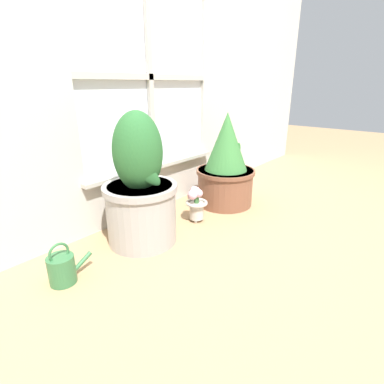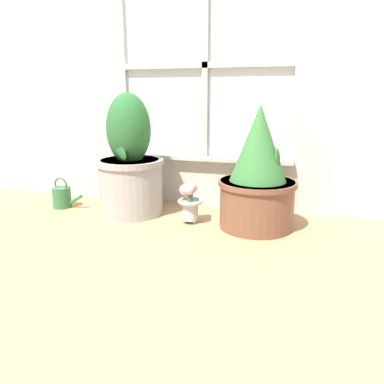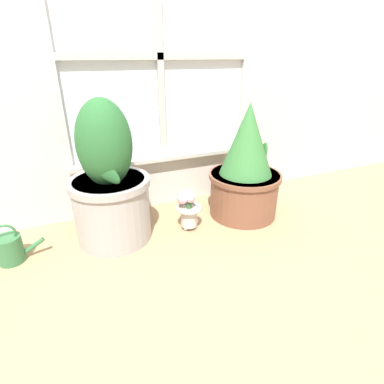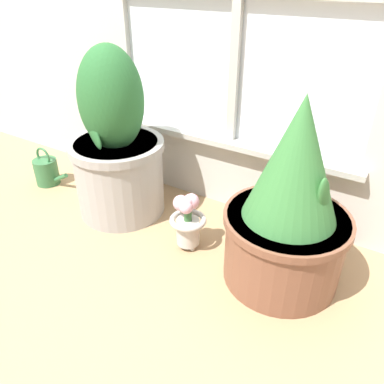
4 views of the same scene
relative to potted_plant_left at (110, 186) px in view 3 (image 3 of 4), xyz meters
name	(u,v)px [view 3 (image 3 of 4)]	position (x,y,z in m)	size (l,w,h in m)	color
ground_plane	(200,245)	(0.38, -0.25, -0.30)	(10.00, 10.00, 0.00)	tan
potted_plant_left	(110,186)	(0.00, 0.00, 0.00)	(0.40, 0.40, 0.72)	#9E9993
potted_plant_right	(245,170)	(0.76, -0.04, -0.01)	(0.42, 0.42, 0.66)	brown
flower_vase	(188,208)	(0.39, -0.07, -0.17)	(0.14, 0.14, 0.23)	#BCB7AD
watering_can	(10,248)	(-0.48, -0.02, -0.23)	(0.21, 0.12, 0.20)	#336B3D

